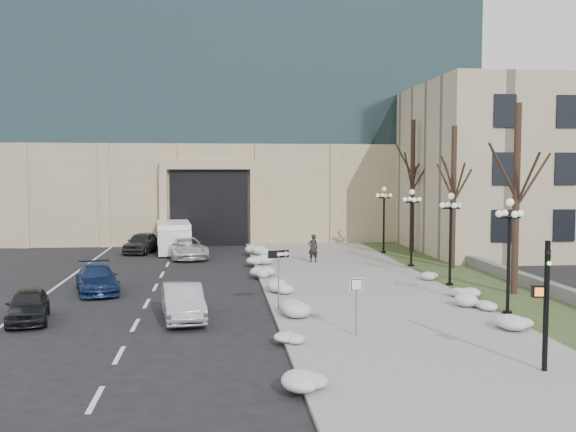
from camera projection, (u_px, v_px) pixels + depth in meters
name	position (u px, v px, depth m)	size (l,w,h in m)	color
ground	(332.00, 367.00, 19.11)	(160.00, 160.00, 0.00)	black
sidewalk	(350.00, 282.00, 33.37)	(9.00, 40.00, 0.12)	gray
curb	(264.00, 284.00, 32.88)	(0.30, 40.00, 0.14)	gray
grass_strip	(470.00, 280.00, 34.08)	(4.00, 40.00, 0.10)	#334321
stone_wall	(491.00, 268.00, 36.26)	(0.50, 30.00, 0.70)	slate
office_tower	(230.00, 38.00, 60.82)	(40.00, 24.70, 36.00)	tan
classical_building	(551.00, 169.00, 48.84)	(22.00, 18.12, 12.00)	tan
car_a	(28.00, 305.00, 24.92)	(1.51, 3.76, 1.28)	black
car_b	(183.00, 302.00, 25.20)	(1.49, 4.26, 1.40)	#B1B3B9
car_c	(97.00, 279.00, 30.96)	(1.85, 4.54, 1.32)	navy
car_d	(186.00, 248.00, 42.95)	(2.36, 5.11, 1.42)	white
car_e	(142.00, 243.00, 45.90)	(1.76, 4.37, 1.49)	#2C2D31
pedestrian	(313.00, 248.00, 40.33)	(0.64, 0.42, 1.76)	black
box_truck	(174.00, 238.00, 46.42)	(2.89, 6.84, 2.11)	silver
one_way_sign	(282.00, 261.00, 26.35)	(0.97, 0.44, 2.61)	slate
keep_sign	(356.00, 294.00, 22.27)	(0.46, 0.07, 2.14)	slate
traffic_signal	(545.00, 309.00, 18.30)	(0.66, 0.89, 3.88)	black
snow_clump_a	(315.00, 387.00, 16.50)	(1.10, 1.60, 0.36)	silver
snow_clump_b	(293.00, 337.00, 21.47)	(1.10, 1.60, 0.36)	silver
snow_clump_c	(290.00, 311.00, 25.47)	(1.10, 1.60, 0.36)	silver
snow_clump_d	(277.00, 289.00, 30.16)	(1.10, 1.60, 0.36)	silver
snow_clump_e	(264.00, 273.00, 34.87)	(1.10, 1.60, 0.36)	silver
snow_clump_f	(261.00, 261.00, 39.58)	(1.10, 1.60, 0.36)	silver
snow_clump_g	(259.00, 252.00, 43.95)	(1.10, 1.60, 0.36)	silver
snow_clump_h	(516.00, 323.00, 23.44)	(1.10, 1.60, 0.36)	silver
snow_clump_i	(467.00, 294.00, 28.87)	(1.10, 1.60, 0.36)	silver
snow_clump_j	(426.00, 275.00, 34.23)	(1.10, 1.60, 0.36)	silver
snow_clump_k	(476.00, 304.00, 26.79)	(1.10, 1.60, 0.36)	silver
lamppost_a	(509.00, 240.00, 25.75)	(1.18, 1.18, 4.76)	black
lamppost_b	(451.00, 226.00, 32.20)	(1.18, 1.18, 4.76)	black
lamppost_c	(412.00, 217.00, 38.64)	(1.18, 1.18, 4.76)	black
lamppost_d	(384.00, 211.00, 45.09)	(1.18, 1.18, 4.76)	black
tree_near	(517.00, 172.00, 29.77)	(3.20, 3.20, 9.00)	black
tree_mid	(454.00, 177.00, 37.72)	(3.20, 3.20, 8.50)	black
tree_far	(413.00, 167.00, 45.61)	(3.20, 3.20, 9.50)	black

